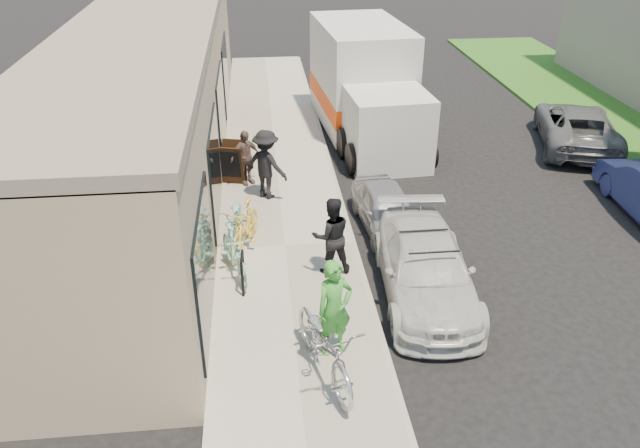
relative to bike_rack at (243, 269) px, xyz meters
name	(u,v)px	position (x,y,z in m)	size (l,w,h in m)	color
ground	(401,329)	(2.91, -1.40, -0.62)	(120.00, 120.00, 0.00)	black
sidewalk	(285,248)	(0.91, 1.60, -0.54)	(3.00, 34.00, 0.15)	#A49F94
curb	(353,245)	(2.46, 1.60, -0.55)	(0.12, 34.00, 0.13)	gray
storefront	(155,97)	(-2.33, 6.59, 1.51)	(3.60, 20.00, 4.22)	tan
bike_rack	(243,269)	(0.00, 0.00, 0.00)	(0.07, 0.55, 0.77)	black
sandwich_board	(232,163)	(-0.29, 5.08, 0.10)	(0.82, 0.82, 1.10)	black
sedan_white	(425,268)	(3.59, -0.34, 0.00)	(2.03, 4.36, 1.27)	beige
sedan_silver	(387,209)	(3.37, 2.40, -0.10)	(1.23, 3.06, 1.04)	#9A9A9F
moving_truck	(365,87)	(3.91, 8.97, 0.87)	(3.05, 6.99, 3.35)	beige
far_car_gray	(577,126)	(10.25, 7.02, 0.03)	(2.14, 4.65, 1.29)	#505355
tandem_bike	(325,345)	(1.34, -2.61, 0.14)	(0.80, 2.29, 1.21)	#B1B1B3
woman_rider	(334,308)	(1.56, -2.02, 0.42)	(0.65, 0.43, 1.78)	green
man_standing	(331,236)	(1.81, 0.47, 0.37)	(0.82, 0.64, 1.68)	black
cruiser_bike_a	(234,253)	(-0.17, 0.55, 0.05)	(0.49, 1.72, 1.03)	#8DD2BD
cruiser_bike_b	(236,221)	(-0.16, 1.98, 0.01)	(0.63, 1.81, 0.95)	#8DD2BD
cruiser_bike_c	(245,227)	(0.06, 1.58, 0.07)	(0.51, 1.79, 1.08)	yellow
bystander_a	(266,164)	(0.60, 4.11, 0.43)	(1.16, 0.67, 1.80)	black
bystander_b	(245,157)	(0.06, 4.99, 0.28)	(0.87, 0.36, 1.49)	brown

